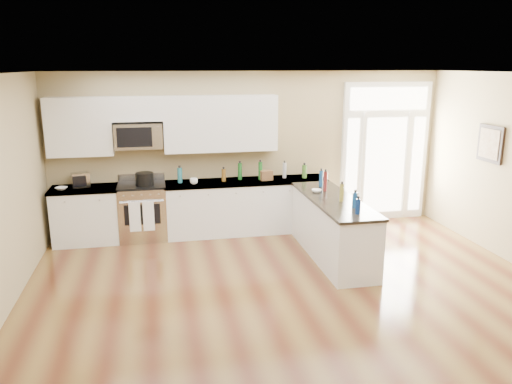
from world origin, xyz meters
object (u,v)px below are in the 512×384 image
kitchen_range (143,211)px  peninsula_cabinet (332,230)px  stockpot (145,178)px  toaster_oven (80,180)px

kitchen_range → peninsula_cabinet: bearing=-26.7°
stockpot → peninsula_cabinet: bearing=-26.3°
toaster_oven → kitchen_range: bearing=-21.5°
toaster_oven → stockpot: bearing=-24.2°
peninsula_cabinet → toaster_oven: bearing=158.2°
peninsula_cabinet → toaster_oven: toaster_oven is taller
kitchen_range → toaster_oven: 1.14m
peninsula_cabinet → stockpot: bearing=153.7°
kitchen_range → toaster_oven: toaster_oven is taller
peninsula_cabinet → stockpot: (-2.81, 1.39, 0.63)m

